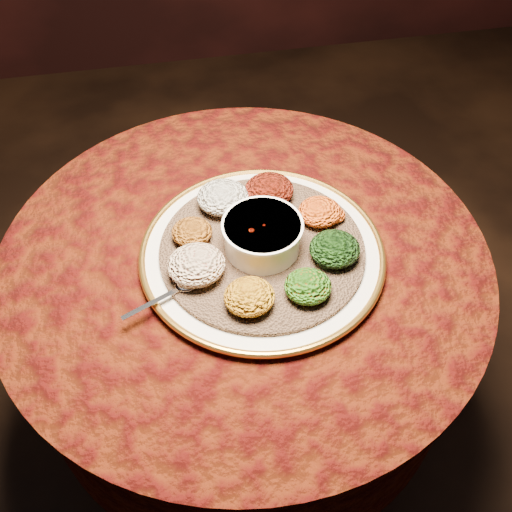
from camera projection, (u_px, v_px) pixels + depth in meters
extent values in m
plane|color=black|center=(248.00, 417.00, 1.66)|extent=(4.00, 4.00, 0.00)
cylinder|color=black|center=(248.00, 414.00, 1.65)|extent=(0.44, 0.44, 0.04)
cylinder|color=black|center=(246.00, 357.00, 1.41)|extent=(0.12, 0.12, 0.68)
cylinder|color=black|center=(244.00, 263.00, 1.13)|extent=(0.80, 0.80, 0.04)
cylinder|color=#381004|center=(245.00, 306.00, 1.24)|extent=(0.93, 0.93, 0.34)
cylinder|color=#381004|center=(244.00, 254.00, 1.11)|extent=(0.96, 0.96, 0.01)
cylinder|color=silver|center=(262.00, 254.00, 1.09)|extent=(0.48, 0.48, 0.02)
torus|color=gold|center=(262.00, 251.00, 1.09)|extent=(0.47, 0.47, 0.01)
cylinder|color=brown|center=(262.00, 249.00, 1.08)|extent=(0.43, 0.43, 0.01)
cylinder|color=white|center=(262.00, 236.00, 1.05)|extent=(0.14, 0.14, 0.06)
cylinder|color=white|center=(262.00, 225.00, 1.03)|extent=(0.15, 0.15, 0.01)
cylinder|color=#520E04|center=(262.00, 229.00, 1.04)|extent=(0.12, 0.12, 0.01)
ellipsoid|color=silver|center=(187.00, 285.00, 1.01)|extent=(0.04, 0.03, 0.01)
cube|color=silver|center=(152.00, 303.00, 0.99)|extent=(0.11, 0.06, 0.00)
ellipsoid|color=beige|center=(223.00, 197.00, 1.13)|extent=(0.10, 0.10, 0.05)
ellipsoid|color=black|center=(269.00, 190.00, 1.15)|extent=(0.10, 0.09, 0.05)
ellipsoid|color=#B5600F|center=(320.00, 212.00, 1.11)|extent=(0.09, 0.08, 0.04)
ellipsoid|color=black|center=(335.00, 249.00, 1.05)|extent=(0.09, 0.09, 0.05)
ellipsoid|color=#AB370B|center=(308.00, 286.00, 0.99)|extent=(0.08, 0.08, 0.04)
ellipsoid|color=#C18211|center=(249.00, 297.00, 0.97)|extent=(0.09, 0.08, 0.04)
ellipsoid|color=#720606|center=(196.00, 265.00, 1.02)|extent=(0.10, 0.10, 0.05)
ellipsoid|color=#894810|center=(192.00, 232.00, 1.08)|extent=(0.08, 0.07, 0.04)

